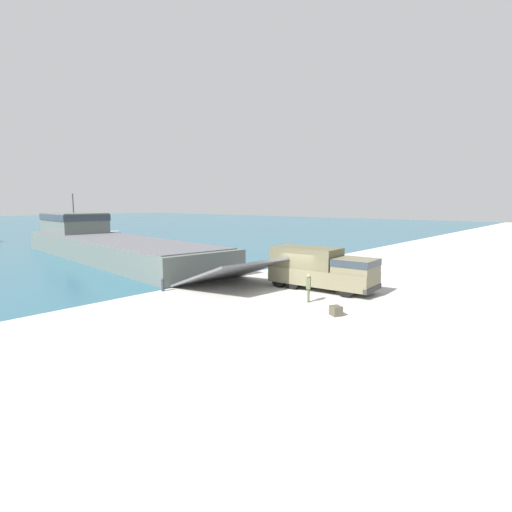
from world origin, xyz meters
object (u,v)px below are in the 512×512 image
at_px(landing_craft, 104,242).
at_px(cargo_crate, 336,311).
at_px(military_truck, 322,268).
at_px(moored_boat_c, 98,233).
at_px(mooring_bollard, 163,284).
at_px(soldier_on_ramp, 308,286).

bearing_deg(landing_craft, cargo_crate, -90.70).
bearing_deg(military_truck, landing_craft, 178.73).
xyz_separation_m(military_truck, moored_boat_c, (12.21, 54.57, -0.99)).
distance_m(military_truck, mooring_bollard, 10.86).
height_order(moored_boat_c, mooring_bollard, moored_boat_c).
bearing_deg(military_truck, cargo_crate, -55.13).
height_order(military_truck, cargo_crate, military_truck).
bearing_deg(moored_boat_c, mooring_bollard, -10.67).
height_order(landing_craft, mooring_bollard, landing_craft).
bearing_deg(mooring_bollard, moored_boat_c, 67.17).
relative_size(moored_boat_c, cargo_crate, 12.67).
distance_m(military_truck, cargo_crate, 6.48).
relative_size(moored_boat_c, mooring_bollard, 8.78).
bearing_deg(cargo_crate, military_truck, 38.69).
bearing_deg(military_truck, moored_boat_c, 163.56).
height_order(landing_craft, moored_boat_c, landing_craft).
relative_size(mooring_bollard, cargo_crate, 1.44).
height_order(soldier_on_ramp, mooring_bollard, soldier_on_ramp).
height_order(moored_boat_c, cargo_crate, moored_boat_c).
relative_size(military_truck, mooring_bollard, 8.52).
xyz_separation_m(soldier_on_ramp, cargo_crate, (-1.43, -2.70, -0.74)).
relative_size(military_truck, cargo_crate, 12.31).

